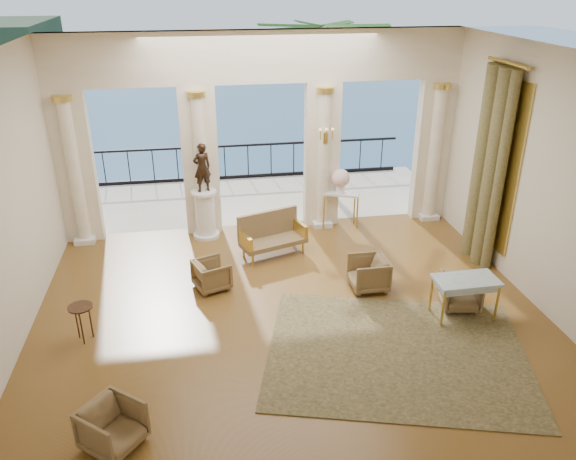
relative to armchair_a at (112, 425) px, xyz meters
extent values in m
plane|color=#462A13|center=(2.76, 2.68, -0.34)|extent=(9.00, 9.00, 0.00)
plane|color=beige|center=(2.76, -1.32, 1.91)|extent=(9.00, 0.00, 9.00)
plane|color=beige|center=(7.26, 2.68, 1.91)|extent=(0.00, 8.00, 8.00)
plane|color=white|center=(2.76, 2.68, 4.16)|extent=(9.00, 9.00, 0.00)
cube|color=beige|center=(2.76, 6.53, 3.61)|extent=(9.00, 0.30, 1.10)
cube|color=beige|center=(-1.34, 6.53, 1.36)|extent=(0.80, 0.30, 3.40)
cylinder|color=beige|center=(-1.34, 6.35, 1.26)|extent=(0.28, 0.28, 3.20)
cylinder|color=gold|center=(-1.34, 6.35, 2.91)|extent=(0.40, 0.40, 0.12)
cube|color=silver|center=(-1.34, 6.35, -0.28)|extent=(0.45, 0.45, 0.12)
cube|color=beige|center=(1.36, 6.53, 1.36)|extent=(0.80, 0.30, 3.40)
cylinder|color=beige|center=(1.36, 6.35, 1.26)|extent=(0.28, 0.28, 3.20)
cylinder|color=gold|center=(1.36, 6.35, 2.91)|extent=(0.40, 0.40, 0.12)
cube|color=silver|center=(1.36, 6.35, -0.28)|extent=(0.45, 0.45, 0.12)
cube|color=beige|center=(4.16, 6.53, 1.36)|extent=(0.80, 0.30, 3.40)
cylinder|color=beige|center=(4.16, 6.35, 1.26)|extent=(0.28, 0.28, 3.20)
cylinder|color=gold|center=(4.16, 6.35, 2.91)|extent=(0.40, 0.40, 0.12)
cube|color=silver|center=(4.16, 6.35, -0.28)|extent=(0.45, 0.45, 0.12)
cube|color=beige|center=(6.86, 6.53, 1.36)|extent=(0.80, 0.30, 3.40)
cylinder|color=beige|center=(6.86, 6.35, 1.26)|extent=(0.28, 0.28, 3.20)
cylinder|color=gold|center=(6.86, 6.35, 2.91)|extent=(0.40, 0.40, 0.12)
cube|color=silver|center=(6.86, 6.35, -0.28)|extent=(0.45, 0.45, 0.12)
cube|color=#B5AD95|center=(2.76, 8.48, -0.39)|extent=(10.00, 3.60, 0.10)
cube|color=black|center=(2.76, 10.08, 0.66)|extent=(9.00, 0.06, 0.06)
cube|color=black|center=(2.76, 10.08, -0.29)|extent=(9.00, 0.06, 0.10)
cylinder|color=black|center=(2.76, 10.08, 0.16)|extent=(0.03, 0.03, 1.00)
cylinder|color=black|center=(-1.34, 10.08, 0.16)|extent=(0.03, 0.03, 1.00)
cylinder|color=black|center=(6.86, 10.08, 0.16)|extent=(0.03, 0.03, 1.00)
cylinder|color=#4C3823|center=(4.76, 9.28, 1.76)|extent=(0.20, 0.20, 4.20)
plane|color=#25517B|center=(2.76, 62.68, -6.34)|extent=(160.00, 160.00, 0.00)
cylinder|color=brown|center=(7.06, 3.73, 1.66)|extent=(0.26, 0.26, 4.00)
cylinder|color=brown|center=(7.02, 4.18, 1.66)|extent=(0.32, 0.32, 4.00)
cylinder|color=brown|center=(7.06, 4.63, 1.66)|extent=(0.26, 0.26, 4.00)
cylinder|color=gold|center=(7.11, 4.18, 3.71)|extent=(0.08, 1.40, 0.08)
cube|color=gold|center=(7.23, 4.18, 1.76)|extent=(0.04, 1.60, 3.40)
cube|color=gold|center=(4.16, 6.21, 1.86)|extent=(0.10, 0.04, 0.25)
cylinder|color=gold|center=(4.02, 6.13, 1.96)|extent=(0.02, 0.02, 0.22)
cylinder|color=gold|center=(4.16, 6.13, 1.96)|extent=(0.02, 0.02, 0.22)
cylinder|color=gold|center=(4.30, 6.13, 1.96)|extent=(0.02, 0.02, 0.22)
cube|color=#282F16|center=(4.26, 1.25, -0.33)|extent=(4.81, 4.18, 0.02)
imported|color=#46371A|center=(0.00, 0.00, 0.00)|extent=(0.91, 0.91, 0.69)
imported|color=#46371A|center=(5.84, 2.38, 0.00)|extent=(0.77, 0.74, 0.69)
imported|color=#46371A|center=(4.40, 3.30, 0.01)|extent=(0.65, 0.69, 0.71)
imported|color=#46371A|center=(1.42, 3.81, -0.03)|extent=(0.76, 0.78, 0.64)
cube|color=#46371A|center=(2.79, 4.98, -0.03)|extent=(1.52, 1.00, 0.10)
cube|color=#46371A|center=(2.70, 5.24, 0.30)|extent=(1.36, 0.54, 0.57)
cube|color=gold|center=(2.17, 4.77, 0.16)|extent=(0.27, 0.57, 0.27)
cube|color=gold|center=(3.41, 5.20, 0.16)|extent=(0.27, 0.57, 0.27)
cylinder|color=gold|center=(2.29, 4.57, -0.21)|extent=(0.05, 0.05, 0.26)
cylinder|color=gold|center=(3.44, 4.96, -0.21)|extent=(0.05, 0.05, 0.26)
cylinder|color=gold|center=(2.14, 5.00, -0.21)|extent=(0.05, 0.05, 0.26)
cylinder|color=gold|center=(3.29, 5.40, -0.21)|extent=(0.05, 0.05, 0.26)
cube|color=#99B6C6|center=(5.76, 2.09, 0.39)|extent=(1.10, 0.61, 0.05)
cylinder|color=gold|center=(5.27, 1.84, 0.01)|extent=(0.04, 0.04, 0.70)
cylinder|color=gold|center=(6.27, 1.85, 0.01)|extent=(0.04, 0.04, 0.70)
cylinder|color=gold|center=(5.26, 2.34, 0.01)|extent=(0.04, 0.04, 0.70)
cylinder|color=gold|center=(6.26, 2.35, 0.01)|extent=(0.04, 0.04, 0.70)
cylinder|color=silver|center=(1.39, 6.18, -0.30)|extent=(0.61, 0.61, 0.08)
cylinder|color=silver|center=(1.39, 6.18, 0.22)|extent=(0.45, 0.45, 0.98)
cylinder|color=silver|center=(1.39, 6.18, 0.75)|extent=(0.57, 0.57, 0.06)
imported|color=black|center=(1.39, 6.18, 1.33)|extent=(0.47, 0.39, 1.10)
cube|color=silver|center=(4.56, 6.23, 0.50)|extent=(0.99, 0.69, 0.05)
cylinder|color=gold|center=(4.13, 6.28, 0.07)|extent=(0.04, 0.04, 0.82)
cylinder|color=gold|center=(4.88, 5.96, 0.07)|extent=(0.04, 0.04, 0.82)
cylinder|color=gold|center=(4.23, 6.51, 0.07)|extent=(0.04, 0.04, 0.82)
cylinder|color=gold|center=(4.98, 6.19, 0.07)|extent=(0.04, 0.04, 0.82)
cylinder|color=white|center=(4.56, 6.23, 0.66)|extent=(0.21, 0.21, 0.27)
sphere|color=#EDA8AF|center=(4.56, 6.23, 0.88)|extent=(0.42, 0.42, 0.42)
cylinder|color=black|center=(-0.74, 2.46, 0.29)|extent=(0.40, 0.40, 0.03)
cylinder|color=black|center=(-0.63, 2.52, -0.03)|extent=(0.03, 0.03, 0.62)
cylinder|color=black|center=(-0.85, 2.52, -0.03)|extent=(0.03, 0.03, 0.62)
cylinder|color=black|center=(-0.75, 2.33, -0.03)|extent=(0.03, 0.03, 0.62)
camera|label=1|loc=(1.32, -5.74, 5.25)|focal=35.00mm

